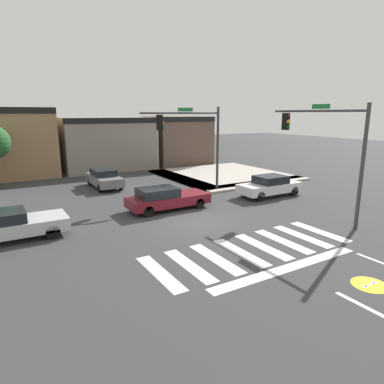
{
  "coord_description": "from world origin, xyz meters",
  "views": [
    {
      "loc": [
        -8.74,
        -14.39,
        5.41
      ],
      "look_at": [
        0.32,
        0.79,
        1.31
      ],
      "focal_mm": 31.75,
      "sensor_mm": 36.0,
      "label": 1
    }
  ],
  "objects": [
    {
      "name": "car_gray",
      "position": [
        -1.62,
        10.31,
        0.7
      ],
      "size": [
        1.72,
        4.11,
        1.36
      ],
      "rotation": [
        0.0,
        0.0,
        -1.57
      ],
      "color": "slate",
      "rests_on": "ground_plane"
    },
    {
      "name": "car_maroon",
      "position": [
        -0.37,
        2.57,
        0.67
      ],
      "size": [
        4.73,
        1.8,
        1.33
      ],
      "color": "maroon",
      "rests_on": "ground_plane"
    },
    {
      "name": "storefront_row",
      "position": [
        0.37,
        19.04,
        2.69
      ],
      "size": [
        22.22,
        6.44,
        5.9
      ],
      "color": "#93704C",
      "rests_on": "ground_plane"
    },
    {
      "name": "curb_corner_northeast",
      "position": [
        8.49,
        9.42,
        0.07
      ],
      "size": [
        10.0,
        10.6,
        0.15
      ],
      "color": "#B2AA9E",
      "rests_on": "ground_plane"
    },
    {
      "name": "traffic_signal_northeast",
      "position": [
        3.07,
        5.27,
        4.1
      ],
      "size": [
        5.87,
        0.32,
        5.87
      ],
      "rotation": [
        0.0,
        0.0,
        3.14
      ],
      "color": "#383A3D",
      "rests_on": "ground_plane"
    },
    {
      "name": "car_silver",
      "position": [
        -8.46,
        1.78,
        0.67
      ],
      "size": [
        4.79,
        1.91,
        1.31
      ],
      "color": "#B7BABF",
      "rests_on": "ground_plane"
    },
    {
      "name": "car_white",
      "position": [
        7.08,
        1.97,
        0.7
      ],
      "size": [
        4.37,
        1.79,
        1.38
      ],
      "color": "white",
      "rests_on": "ground_plane"
    },
    {
      "name": "traffic_signal_southeast",
      "position": [
        6.0,
        -2.92,
        4.16
      ],
      "size": [
        0.32,
        5.86,
        5.89
      ],
      "rotation": [
        0.0,
        0.0,
        1.57
      ],
      "color": "#383A3D",
      "rests_on": "ground_plane"
    },
    {
      "name": "bike_detector_marking",
      "position": [
        1.35,
        -8.74,
        0.0
      ],
      "size": [
        1.16,
        1.16,
        0.01
      ],
      "color": "yellow",
      "rests_on": "ground_plane"
    },
    {
      "name": "ground_plane",
      "position": [
        0.0,
        0.0,
        0.0
      ],
      "size": [
        120.0,
        120.0,
        0.0
      ],
      "primitive_type": "plane",
      "color": "#353538"
    },
    {
      "name": "crosswalk_near",
      "position": [
        0.0,
        -4.5,
        0.0
      ],
      "size": [
        8.81,
        3.14,
        0.01
      ],
      "color": "silver",
      "rests_on": "ground_plane"
    }
  ]
}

